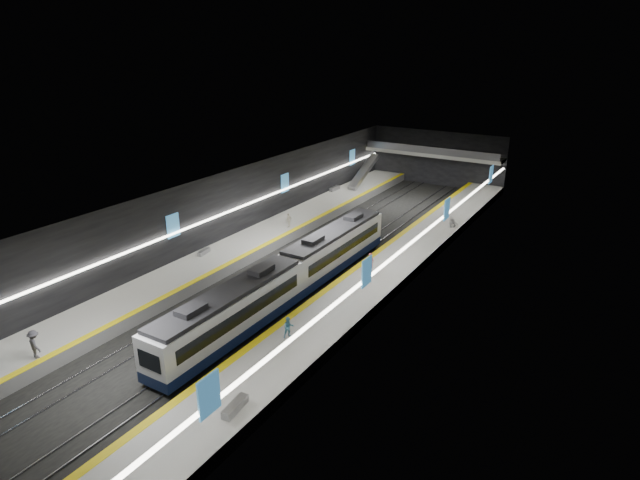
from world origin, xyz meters
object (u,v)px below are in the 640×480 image
Objects in this scene: passenger_right_a at (371,263)px; bench_right_far at (452,223)px; escalator at (364,172)px; bench_right_near at (235,407)px; passenger_left_b at (35,344)px; train at (289,275)px; passenger_right_b at (289,328)px; passenger_left_a at (289,220)px; bench_left_far at (335,189)px; bench_left_near at (204,252)px.

bench_right_far is at bearing -8.07° from passenger_right_a.
escalator is 3.97× the size of bench_right_near.
escalator is at bearing -76.94° from passenger_left_b.
bench_right_far is 16.39m from passenger_right_a.
passenger_right_b is at bearing -56.04° from train.
passenger_left_a is at bearing 124.57° from train.
train is at bearing 35.38° from passenger_left_a.
escalator is 3.94× the size of bench_left_far.
train is at bearing -125.78° from bench_right_far.
bench_left_near is 26.61m from bench_left_far.
escalator is 50.61m from bench_right_near.
bench_left_near is 0.83× the size of bench_right_near.
passenger_right_a is at bearing 88.88° from bench_right_near.
bench_left_near is 1.07× the size of passenger_right_b.
passenger_left_a is (-13.10, 19.15, 0.04)m from passenger_right_b.
passenger_right_a is 1.10× the size of passenger_left_a.
passenger_right_a is at bearing 65.59° from passenger_left_a.
train is at bearing 70.26° from passenger_right_b.
bench_right_near is (16.24, -47.90, -1.65)m from escalator.
passenger_left_b is at bearing -88.10° from escalator.
escalator reaches higher than passenger_left_a.
bench_right_far is 18.27m from passenger_left_a.
passenger_left_a is at bearing -78.09° from passenger_left_b.
passenger_right_b is (-1.86, 8.05, 0.54)m from bench_right_near.
passenger_left_b is at bearing -130.19° from bench_right_far.
train reaches higher than passenger_right_a.
passenger_left_b is at bearing -90.52° from bench_left_near.
escalator is 20.77m from passenger_left_a.
bench_right_near is 8.28m from passenger_right_b.
passenger_left_a is (2.69, 10.69, 0.62)m from bench_left_near.
bench_left_near is at bearing 170.28° from train.
passenger_left_b is at bearing 151.29° from passenger_right_a.
bench_right_near reaches higher than bench_left_near.
passenger_left_b is (-12.71, -10.68, 0.21)m from passenger_right_b.
train is 23.66m from bench_right_far.
bench_left_far is 16.26m from passenger_left_a.
passenger_left_a is at bearing 66.19° from bench_left_near.
passenger_left_a is (-14.95, 27.20, 0.58)m from bench_right_near.
escalator is at bearing 77.76° from bench_left_near.
train is at bearing 106.97° from bench_right_near.
passenger_right_b is at bearing -63.82° from bench_left_far.
escalator is at bearing 106.69° from train.
escalator reaches higher than bench_right_near.
bench_left_near is (-1.41, -31.39, -1.70)m from escalator.
escalator is 19.70m from bench_right_far.
bench_left_near is at bearing -13.33° from passenger_left_a.
bench_left_far reaches higher than bench_left_near.
passenger_left_b is (0.39, -29.82, 0.17)m from passenger_left_a.
passenger_left_a is at bearing 64.26° from passenger_right_a.
bench_left_near is 17.92m from passenger_right_b.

